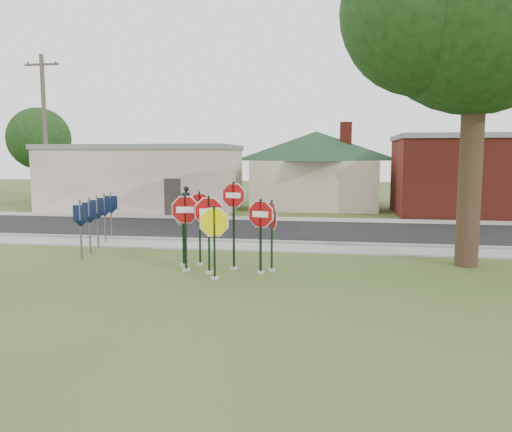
% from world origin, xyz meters
% --- Properties ---
extents(ground, '(120.00, 120.00, 0.00)m').
position_xyz_m(ground, '(0.00, 0.00, 0.00)').
color(ground, '#39531F').
rests_on(ground, ground).
extents(sidewalk_near, '(60.00, 1.60, 0.06)m').
position_xyz_m(sidewalk_near, '(0.00, 5.50, 0.03)').
color(sidewalk_near, gray).
rests_on(sidewalk_near, ground).
extents(road, '(60.00, 7.00, 0.04)m').
position_xyz_m(road, '(0.00, 10.00, 0.02)').
color(road, black).
rests_on(road, ground).
extents(sidewalk_far, '(60.00, 1.60, 0.06)m').
position_xyz_m(sidewalk_far, '(0.00, 14.30, 0.03)').
color(sidewalk_far, gray).
rests_on(sidewalk_far, ground).
extents(curb, '(60.00, 0.20, 0.14)m').
position_xyz_m(curb, '(0.00, 6.50, 0.07)').
color(curb, gray).
rests_on(curb, ground).
extents(stop_sign_center, '(1.15, 0.24, 2.42)m').
position_xyz_m(stop_sign_center, '(-0.25, 1.17, 1.49)').
color(stop_sign_center, '#A3A299').
rests_on(stop_sign_center, ground).
extents(stop_sign_yellow, '(1.08, 0.40, 2.19)m').
position_xyz_m(stop_sign_yellow, '(0.09, 0.47, 1.31)').
color(stop_sign_yellow, '#A3A299').
rests_on(stop_sign_yellow, ground).
extents(stop_sign_left, '(1.15, 0.24, 2.44)m').
position_xyz_m(stop_sign_left, '(-1.01, 1.35, 1.51)').
color(stop_sign_left, '#A3A299').
rests_on(stop_sign_left, ground).
extents(stop_sign_right, '(1.06, 0.34, 2.31)m').
position_xyz_m(stop_sign_right, '(1.25, 1.38, 1.41)').
color(stop_sign_right, '#A3A299').
rests_on(stop_sign_right, ground).
extents(stop_sign_back_right, '(1.01, 0.24, 2.78)m').
position_xyz_m(stop_sign_back_right, '(0.36, 1.82, 1.73)').
color(stop_sign_back_right, '#A3A299').
rests_on(stop_sign_back_right, ground).
extents(stop_sign_back_left, '(0.95, 0.38, 2.44)m').
position_xyz_m(stop_sign_back_left, '(-0.82, 2.24, 1.49)').
color(stop_sign_back_left, '#A3A299').
rests_on(stop_sign_back_left, ground).
extents(stop_sign_far_right, '(0.51, 1.07, 2.26)m').
position_xyz_m(stop_sign_far_right, '(1.53, 1.76, 1.37)').
color(stop_sign_far_right, '#A3A299').
rests_on(stop_sign_far_right, ground).
extents(stop_sign_far_left, '(0.44, 0.98, 2.22)m').
position_xyz_m(stop_sign_far_left, '(-1.28, 1.99, 1.34)').
color(stop_sign_far_left, '#A3A299').
rests_on(stop_sign_far_left, ground).
extents(route_sign_row, '(1.43, 4.63, 2.00)m').
position_xyz_m(route_sign_row, '(-5.40, 4.50, 1.22)').
color(route_sign_row, '#59595E').
rests_on(route_sign_row, ground).
extents(building_stucco, '(12.20, 6.20, 4.20)m').
position_xyz_m(building_stucco, '(-9.00, 18.00, 2.15)').
color(building_stucco, silver).
rests_on(building_stucco, ground).
extents(building_house, '(11.60, 11.60, 6.20)m').
position_xyz_m(building_house, '(2.00, 22.00, 3.65)').
color(building_house, '#B4A68F').
rests_on(building_house, ground).
extents(building_brick, '(10.20, 6.20, 4.75)m').
position_xyz_m(building_brick, '(12.00, 18.50, 2.40)').
color(building_brick, maroon).
rests_on(building_brick, ground).
extents(oak_tree, '(10.29, 9.69, 11.38)m').
position_xyz_m(oak_tree, '(7.50, 3.50, 8.01)').
color(oak_tree, '#2F2014').
rests_on(oak_tree, ground).
extents(utility_pole_near, '(2.20, 0.26, 9.50)m').
position_xyz_m(utility_pole_near, '(-14.00, 15.20, 4.97)').
color(utility_pole_near, '#453A2E').
rests_on(utility_pole_near, ground).
extents(bg_tree_left, '(4.90, 4.90, 7.35)m').
position_xyz_m(bg_tree_left, '(-20.00, 24.00, 4.88)').
color(bg_tree_left, '#2F2014').
rests_on(bg_tree_left, ground).
extents(pedestrian, '(0.75, 0.62, 1.75)m').
position_xyz_m(pedestrian, '(-4.90, 14.06, 0.94)').
color(pedestrian, black).
rests_on(pedestrian, sidewalk_far).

